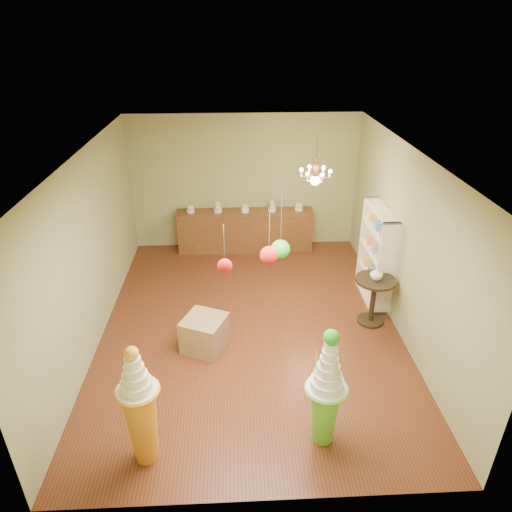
{
  "coord_description": "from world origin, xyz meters",
  "views": [
    {
      "loc": [
        -0.23,
        -6.45,
        4.72
      ],
      "look_at": [
        0.1,
        0.0,
        1.35
      ],
      "focal_mm": 32.0,
      "sensor_mm": 36.0,
      "label": 1
    }
  ],
  "objects_px": {
    "pedestal_green": "(325,399)",
    "round_table": "(374,295)",
    "pedestal_orange": "(141,416)",
    "sideboard": "(245,230)"
  },
  "relations": [
    {
      "from": "pedestal_green",
      "to": "round_table",
      "type": "height_order",
      "value": "pedestal_green"
    },
    {
      "from": "pedestal_orange",
      "to": "round_table",
      "type": "height_order",
      "value": "pedestal_orange"
    },
    {
      "from": "sideboard",
      "to": "round_table",
      "type": "bearing_deg",
      "value": -54.67
    },
    {
      "from": "round_table",
      "to": "pedestal_green",
      "type": "bearing_deg",
      "value": -117.77
    },
    {
      "from": "pedestal_orange",
      "to": "round_table",
      "type": "distance_m",
      "value": 4.33
    },
    {
      "from": "pedestal_green",
      "to": "round_table",
      "type": "distance_m",
      "value": 2.77
    },
    {
      "from": "sideboard",
      "to": "round_table",
      "type": "height_order",
      "value": "sideboard"
    },
    {
      "from": "pedestal_green",
      "to": "round_table",
      "type": "bearing_deg",
      "value": 62.23
    },
    {
      "from": "pedestal_orange",
      "to": "round_table",
      "type": "bearing_deg",
      "value": 37.14
    },
    {
      "from": "round_table",
      "to": "sideboard",
      "type": "bearing_deg",
      "value": 125.33
    }
  ]
}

